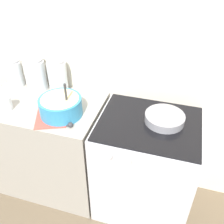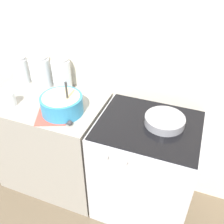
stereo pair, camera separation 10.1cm
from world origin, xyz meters
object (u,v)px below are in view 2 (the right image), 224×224
storage_jar_middle (41,74)px  storage_jar_right (62,77)px  mixing_bowl (62,103)px  stove (144,169)px  storage_jar_left (21,71)px  tin_can (10,99)px  baking_pan (165,120)px

storage_jar_middle → storage_jar_right: (0.20, 0.00, 0.01)m
mixing_bowl → storage_jar_right: bearing=118.8°
stove → storage_jar_right: (-0.76, 0.19, 0.56)m
storage_jar_left → storage_jar_right: bearing=0.0°
tin_can → mixing_bowl: bearing=7.7°
baking_pan → tin_can: 1.13m
storage_jar_left → storage_jar_right: storage_jar_right is taller
storage_jar_right → stove: bearing=-14.0°
baking_pan → storage_jar_right: storage_jar_right is taller
stove → tin_can: bearing=-172.3°
storage_jar_middle → storage_jar_right: size_ratio=0.94×
mixing_bowl → tin_can: (-0.41, -0.06, -0.02)m
storage_jar_right → tin_can: storage_jar_right is taller
stove → storage_jar_middle: 1.12m
mixing_bowl → tin_can: size_ratio=2.90×
baking_pan → storage_jar_middle: storage_jar_middle is taller
baking_pan → tin_can: tin_can is taller
storage_jar_middle → storage_jar_right: bearing=0.0°
storage_jar_right → baking_pan: bearing=-10.0°
stove → storage_jar_left: size_ratio=3.95×
stove → baking_pan: 0.49m
storage_jar_left → tin_can: 0.36m
storage_jar_middle → storage_jar_right: 0.20m
storage_jar_left → tin_can: bearing=-67.4°
storage_jar_left → storage_jar_middle: size_ratio=0.86×
storage_jar_left → storage_jar_middle: (0.20, 0.00, 0.02)m
storage_jar_left → tin_can: size_ratio=2.20×
stove → tin_can: (-1.02, -0.14, 0.49)m
baking_pan → storage_jar_middle: bearing=171.9°
stove → storage_jar_middle: size_ratio=3.41×
tin_can → storage_jar_left: bearing=112.6°
stove → tin_can: 1.14m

